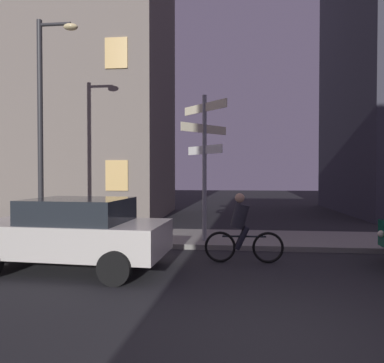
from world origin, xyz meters
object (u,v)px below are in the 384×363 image
(street_lamp, at_px, (45,112))
(cyclist, at_px, (242,230))
(car_near_right, at_px, (74,232))
(signpost, at_px, (205,153))

(street_lamp, height_order, cyclist, street_lamp)
(street_lamp, distance_m, car_near_right, 4.80)
(street_lamp, relative_size, car_near_right, 1.55)
(signpost, height_order, street_lamp, street_lamp)
(street_lamp, bearing_deg, cyclist, -18.66)
(cyclist, bearing_deg, signpost, 118.75)
(car_near_right, bearing_deg, cyclist, 14.01)
(signpost, distance_m, car_near_right, 4.20)
(street_lamp, bearing_deg, signpost, -2.21)
(street_lamp, distance_m, cyclist, 6.95)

